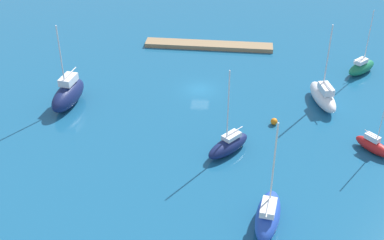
# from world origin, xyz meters

# --- Properties ---
(water) EXTENTS (160.00, 160.00, 0.00)m
(water) POSITION_xyz_m (0.00, 0.00, 0.00)
(water) COLOR #19567F
(water) RESTS_ON ground
(pier_dock) EXTENTS (21.07, 2.73, 0.69)m
(pier_dock) POSITION_xyz_m (-0.06, -14.49, 0.34)
(pier_dock) COLOR #997A56
(pier_dock) RESTS_ON ground
(sailboat_navy_lone_south) EXTENTS (5.58, 6.16, 10.89)m
(sailboat_navy_lone_south) POSITION_xyz_m (-4.73, 14.61, 1.03)
(sailboat_navy_lone_south) COLOR #141E4C
(sailboat_navy_lone_south) RESTS_ON water
(sailboat_red_far_north) EXTENTS (4.41, 4.51, 9.18)m
(sailboat_red_far_north) POSITION_xyz_m (-21.60, 12.62, 0.87)
(sailboat_red_far_north) COLOR red
(sailboat_red_far_north) RESTS_ON water
(sailboat_blue_along_channel) EXTENTS (3.34, 7.25, 11.72)m
(sailboat_blue_along_channel) POSITION_xyz_m (-9.10, 26.25, 1.36)
(sailboat_blue_along_channel) COLOR #2347B2
(sailboat_blue_along_channel) RESTS_ON water
(sailboat_green_inner_mooring) EXTENTS (5.39, 5.51, 9.89)m
(sailboat_green_inner_mooring) POSITION_xyz_m (-23.55, -7.63, 1.03)
(sailboat_green_inner_mooring) COLOR #19724C
(sailboat_green_inner_mooring) RESTS_ON water
(sailboat_white_center_basin) EXTENTS (4.13, 8.04, 11.27)m
(sailboat_white_center_basin) POSITION_xyz_m (-16.82, 2.22, 1.29)
(sailboat_white_center_basin) COLOR white
(sailboat_white_center_basin) RESTS_ON water
(sailboat_navy_near_pier) EXTENTS (3.85, 8.05, 11.58)m
(sailboat_navy_near_pier) POSITION_xyz_m (17.15, 6.15, 1.69)
(sailboat_navy_near_pier) COLOR #141E4C
(sailboat_navy_near_pier) RESTS_ON water
(mooring_buoy_orange) EXTENTS (0.89, 0.89, 0.89)m
(mooring_buoy_orange) POSITION_xyz_m (-10.22, 8.00, 0.44)
(mooring_buoy_orange) COLOR orange
(mooring_buoy_orange) RESTS_ON water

